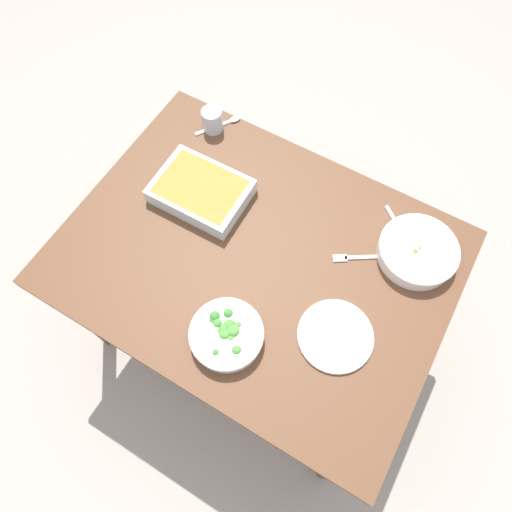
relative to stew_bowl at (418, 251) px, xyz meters
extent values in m
plane|color=#9E9389|center=(-0.43, -0.25, -0.77)|extent=(6.00, 6.00, 0.00)
cube|color=brown|center=(-0.43, -0.25, -0.05)|extent=(1.20, 0.90, 0.04)
cylinder|color=brown|center=(-0.97, -0.64, -0.42)|extent=(0.06, 0.06, 0.70)
cylinder|color=brown|center=(0.11, -0.64, -0.42)|extent=(0.06, 0.06, 0.70)
cylinder|color=brown|center=(-0.97, 0.14, -0.42)|extent=(0.06, 0.06, 0.70)
cylinder|color=brown|center=(0.11, 0.14, -0.42)|extent=(0.06, 0.06, 0.70)
cylinder|color=white|center=(0.00, 0.00, 0.00)|extent=(0.24, 0.24, 0.05)
torus|color=white|center=(0.00, 0.00, 0.02)|extent=(0.25, 0.25, 0.01)
cylinder|color=olive|center=(0.00, 0.00, 0.00)|extent=(0.20, 0.20, 0.03)
sphere|color=#C66633|center=(-0.01, -0.02, 0.02)|extent=(0.02, 0.02, 0.02)
sphere|color=#C66633|center=(0.00, 0.00, 0.02)|extent=(0.02, 0.02, 0.02)
sphere|color=silver|center=(0.00, 0.03, 0.02)|extent=(0.02, 0.02, 0.02)
cylinder|color=white|center=(-0.37, -0.52, -0.01)|extent=(0.21, 0.21, 0.05)
torus|color=white|center=(-0.37, -0.52, 0.01)|extent=(0.21, 0.21, 0.01)
cylinder|color=#8CB272|center=(-0.37, -0.52, 0.00)|extent=(0.17, 0.17, 0.02)
sphere|color=#569E42|center=(-0.36, -0.50, 0.02)|extent=(0.04, 0.04, 0.04)
sphere|color=#3D7A33|center=(-0.42, -0.51, 0.01)|extent=(0.02, 0.02, 0.02)
sphere|color=#3D7A33|center=(-0.42, -0.49, 0.01)|extent=(0.03, 0.03, 0.03)
sphere|color=#569E42|center=(-0.35, -0.52, 0.01)|extent=(0.02, 0.02, 0.02)
sphere|color=#569E42|center=(-0.38, -0.52, 0.01)|extent=(0.03, 0.03, 0.03)
sphere|color=#478C38|center=(-0.37, -0.50, 0.02)|extent=(0.04, 0.04, 0.04)
sphere|color=#478C38|center=(-0.41, -0.51, 0.01)|extent=(0.03, 0.03, 0.03)
sphere|color=#569E42|center=(-0.37, -0.52, 0.02)|extent=(0.03, 0.03, 0.03)
sphere|color=#3D7A33|center=(-0.39, -0.47, 0.01)|extent=(0.03, 0.03, 0.03)
sphere|color=#478C38|center=(-0.35, -0.48, 0.01)|extent=(0.02, 0.02, 0.02)
sphere|color=#478C38|center=(-0.38, -0.51, 0.02)|extent=(0.03, 0.03, 0.03)
sphere|color=#3D7A33|center=(-0.36, -0.58, 0.01)|extent=(0.02, 0.02, 0.02)
sphere|color=#569E42|center=(-0.36, -0.49, 0.01)|extent=(0.02, 0.02, 0.02)
sphere|color=#478C38|center=(-0.32, -0.55, 0.01)|extent=(0.03, 0.03, 0.03)
cube|color=silver|center=(-0.70, -0.15, 0.00)|extent=(0.30, 0.23, 0.06)
cube|color=gold|center=(-0.70, -0.15, 0.01)|extent=(0.27, 0.20, 0.04)
cylinder|color=#B2BCC6|center=(-0.82, 0.11, 0.01)|extent=(0.07, 0.07, 0.08)
cylinder|color=black|center=(-0.82, 0.11, 0.00)|extent=(0.06, 0.06, 0.05)
cylinder|color=white|center=(-0.10, -0.36, -0.03)|extent=(0.22, 0.22, 0.01)
cube|color=silver|center=(-0.09, 0.08, -0.03)|extent=(0.12, 0.10, 0.01)
ellipsoid|color=silver|center=(-0.03, 0.02, -0.03)|extent=(0.05, 0.05, 0.01)
cube|color=silver|center=(-0.37, -0.52, -0.03)|extent=(0.08, 0.13, 0.01)
ellipsoid|color=silver|center=(-0.33, -0.45, -0.03)|extent=(0.04, 0.05, 0.01)
cube|color=silver|center=(-0.82, 0.11, -0.03)|extent=(0.09, 0.12, 0.01)
ellipsoid|color=silver|center=(-0.77, 0.18, -0.03)|extent=(0.04, 0.05, 0.01)
cube|color=silver|center=(-0.13, -0.08, -0.03)|extent=(0.12, 0.09, 0.01)
cube|color=silver|center=(-0.20, -0.13, -0.03)|extent=(0.05, 0.04, 0.01)
camera|label=1|loc=(-0.12, -0.78, 1.26)|focal=32.07mm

